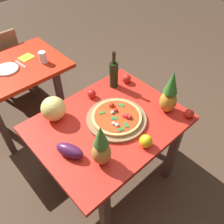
# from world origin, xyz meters

# --- Properties ---
(ground_plane) EXTENTS (10.00, 10.00, 0.00)m
(ground_plane) POSITION_xyz_m (0.00, 0.00, 0.00)
(ground_plane) COLOR #4C3828
(display_table) EXTENTS (1.11, 0.87, 0.73)m
(display_table) POSITION_xyz_m (0.00, 0.00, 0.63)
(display_table) COLOR brown
(display_table) RESTS_ON ground_plane
(background_table) EXTENTS (1.08, 0.75, 0.73)m
(background_table) POSITION_xyz_m (-0.25, 1.18, 0.62)
(background_table) COLOR brown
(background_table) RESTS_ON ground_plane
(dining_chair) EXTENTS (0.40, 0.40, 0.85)m
(dining_chair) POSITION_xyz_m (-0.11, 1.78, 0.48)
(dining_chair) COLOR olive
(dining_chair) RESTS_ON ground_plane
(pizza_board) EXTENTS (0.46, 0.46, 0.02)m
(pizza_board) POSITION_xyz_m (0.06, -0.03, 0.74)
(pizza_board) COLOR olive
(pizza_board) RESTS_ON display_table
(pizza) EXTENTS (0.38, 0.38, 0.06)m
(pizza) POSITION_xyz_m (0.06, -0.03, 0.77)
(pizza) COLOR tan
(pizza) RESTS_ON pizza_board
(wine_bottle) EXTENTS (0.08, 0.08, 0.34)m
(wine_bottle) POSITION_xyz_m (0.33, 0.29, 0.85)
(wine_bottle) COLOR black
(wine_bottle) RESTS_ON display_table
(pineapple_left) EXTENTS (0.13, 0.13, 0.36)m
(pineapple_left) POSITION_xyz_m (0.42, -0.21, 0.89)
(pineapple_left) COLOR #BB8329
(pineapple_left) RESTS_ON display_table
(pineapple_right) EXTENTS (0.12, 0.12, 0.33)m
(pineapple_right) POSITION_xyz_m (-0.26, -0.23, 0.88)
(pineapple_right) COLOR #B67F36
(pineapple_right) RESTS_ON display_table
(melon) EXTENTS (0.19, 0.19, 0.19)m
(melon) POSITION_xyz_m (-0.27, 0.31, 0.82)
(melon) COLOR #EED06F
(melon) RESTS_ON display_table
(bell_pepper) EXTENTS (0.09, 0.09, 0.10)m
(bell_pepper) POSITION_xyz_m (0.04, -0.34, 0.77)
(bell_pepper) COLOR yellow
(bell_pepper) RESTS_ON display_table
(eggplant) EXTENTS (0.16, 0.22, 0.09)m
(eggplant) POSITION_xyz_m (-0.39, -0.05, 0.77)
(eggplant) COLOR #481940
(eggplant) RESTS_ON display_table
(tomato_at_corner) EXTENTS (0.08, 0.08, 0.08)m
(tomato_at_corner) POSITION_xyz_m (0.44, 0.25, 0.77)
(tomato_at_corner) COLOR red
(tomato_at_corner) RESTS_ON display_table
(tomato_by_bottle) EXTENTS (0.07, 0.07, 0.07)m
(tomato_by_bottle) POSITION_xyz_m (0.49, -0.38, 0.76)
(tomato_by_bottle) COLOR red
(tomato_by_bottle) RESTS_ON display_table
(tomato_beside_pepper) EXTENTS (0.07, 0.07, 0.07)m
(tomato_beside_pepper) POSITION_xyz_m (0.09, 0.30, 0.76)
(tomato_beside_pepper) COLOR red
(tomato_beside_pepper) RESTS_ON display_table
(drinking_glass_water) EXTENTS (0.07, 0.07, 0.11)m
(drinking_glass_water) POSITION_xyz_m (0.07, 1.04, 0.78)
(drinking_glass_water) COLOR silver
(drinking_glass_water) RESTS_ON background_table
(dinner_plate) EXTENTS (0.22, 0.22, 0.02)m
(dinner_plate) POSITION_xyz_m (-0.27, 1.16, 0.73)
(dinner_plate) COLOR white
(dinner_plate) RESTS_ON background_table
(knife_utensil) EXTENTS (0.03, 0.18, 0.01)m
(knife_utensil) POSITION_xyz_m (-0.13, 1.16, 0.73)
(knife_utensil) COLOR silver
(knife_utensil) RESTS_ON background_table
(napkin_folded) EXTENTS (0.16, 0.14, 0.01)m
(napkin_folded) POSITION_xyz_m (-0.03, 1.24, 0.73)
(napkin_folded) COLOR yellow
(napkin_folded) RESTS_ON background_table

